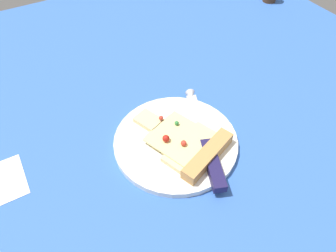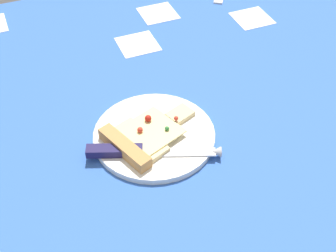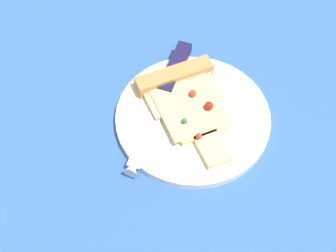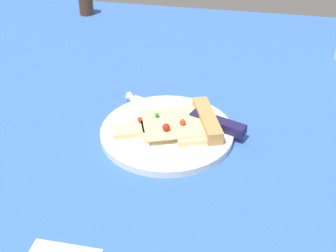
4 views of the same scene
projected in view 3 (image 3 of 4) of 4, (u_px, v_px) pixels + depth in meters
ground_plane at (185, 156)px, 72.66cm from camera, size 126.83×126.83×3.00cm
plate at (193, 118)px, 73.81cm from camera, size 22.77×22.77×1.23cm
pizza_slice at (186, 99)px, 73.97cm from camera, size 19.04×14.28×2.58cm
knife at (165, 91)px, 74.98cm from camera, size 23.16×10.56×2.45cm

